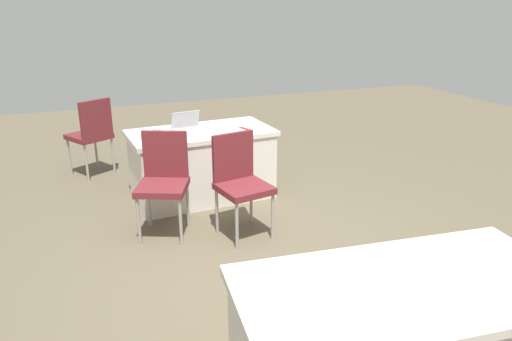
{
  "coord_description": "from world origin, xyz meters",
  "views": [
    {
      "loc": [
        1.21,
        3.02,
        2.12
      ],
      "look_at": [
        -0.02,
        -0.17,
        0.9
      ],
      "focal_mm": 34.0,
      "sensor_mm": 36.0,
      "label": 1
    }
  ],
  "objects": [
    {
      "name": "chair_by_pillar",
      "position": [
        0.49,
        -1.2,
        0.56
      ],
      "size": [
        0.58,
        0.58,
        0.96
      ],
      "rotation": [
        0.0,
        0.0,
        -0.41
      ],
      "color": "#9E9993",
      "rests_on": "ground"
    },
    {
      "name": "ground_plane",
      "position": [
        0.0,
        0.0,
        0.0
      ],
      "size": [
        14.4,
        14.4,
        0.0
      ],
      "primitive_type": "plane",
      "color": "brown"
    },
    {
      "name": "laptop_silver",
      "position": [
        0.07,
        -1.93,
        0.81
      ],
      "size": [
        0.36,
        0.34,
        0.21
      ],
      "rotation": [
        0.0,
        0.0,
        0.15
      ],
      "color": "silver",
      "rests_on": "table_foreground"
    },
    {
      "name": "table_foreground",
      "position": [
        -0.06,
        -1.92,
        0.39
      ],
      "size": [
        1.58,
        0.88,
        0.77
      ],
      "rotation": [
        0.0,
        0.0,
        0.06
      ],
      "color": "silver",
      "rests_on": "ground"
    },
    {
      "name": "chair_tucked_right",
      "position": [
        1.02,
        -3.09,
        0.57
      ],
      "size": [
        0.6,
        0.6,
        0.98
      ],
      "rotation": [
        0.0,
        0.0,
        3.66
      ],
      "color": "#9E9993",
      "rests_on": "ground"
    },
    {
      "name": "yarn_ball",
      "position": [
        0.42,
        -1.84,
        0.82
      ],
      "size": [
        0.1,
        0.1,
        0.1
      ],
      "primitive_type": "sphere",
      "color": "gray",
      "rests_on": "table_foreground"
    },
    {
      "name": "chair_tucked_left",
      "position": [
        -0.16,
        -0.93,
        0.55
      ],
      "size": [
        0.52,
        0.52,
        0.96
      ],
      "rotation": [
        0.0,
        0.0,
        0.19
      ],
      "color": "#9E9993",
      "rests_on": "ground"
    },
    {
      "name": "scissors_red",
      "position": [
        -0.53,
        -1.8,
        0.77
      ],
      "size": [
        0.1,
        0.18,
        0.01
      ],
      "primitive_type": "cube",
      "rotation": [
        0.0,
        0.0,
        1.94
      ],
      "color": "red",
      "rests_on": "table_foreground"
    }
  ]
}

